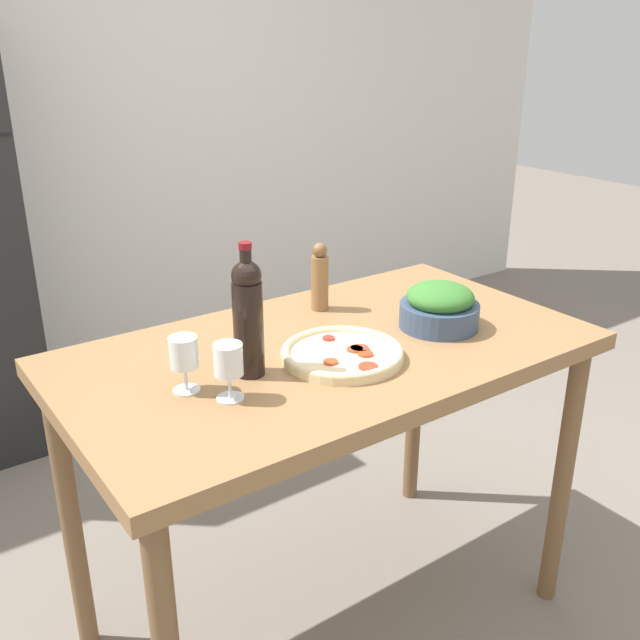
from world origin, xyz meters
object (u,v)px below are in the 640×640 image
at_px(pepper_mill, 320,278).
at_px(homemade_pizza, 342,354).
at_px(salad_bowl, 440,307).
at_px(wine_glass_far, 184,355).
at_px(wine_bottle, 248,315).
at_px(wine_glass_near, 228,363).

distance_m(pepper_mill, homemade_pizza, 0.37).
bearing_deg(pepper_mill, salad_bowl, -57.71).
bearing_deg(salad_bowl, wine_glass_far, 175.86).
xyz_separation_m(wine_bottle, wine_glass_near, (-0.10, -0.09, -0.06)).
relative_size(wine_glass_far, salad_bowl, 0.61).
height_order(wine_glass_near, homemade_pizza, wine_glass_near).
bearing_deg(wine_glass_far, wine_bottle, -2.62).
height_order(wine_glass_far, salad_bowl, wine_glass_far).
relative_size(wine_bottle, wine_glass_far, 2.45).
bearing_deg(wine_bottle, wine_glass_near, -139.88).
xyz_separation_m(wine_bottle, homemade_pizza, (0.23, -0.06, -0.14)).
height_order(wine_bottle, wine_glass_far, wine_bottle).
distance_m(pepper_mill, salad_bowl, 0.36).
distance_m(wine_bottle, wine_glass_far, 0.18).
distance_m(salad_bowl, homemade_pizza, 0.35).
distance_m(wine_glass_far, pepper_mill, 0.61).
relative_size(wine_bottle, salad_bowl, 1.49).
xyz_separation_m(wine_bottle, pepper_mill, (0.39, 0.26, -0.05)).
distance_m(wine_glass_far, homemade_pizza, 0.41).
relative_size(wine_glass_far, pepper_mill, 0.66).
height_order(wine_glass_far, homemade_pizza, wine_glass_far).
bearing_deg(wine_glass_near, homemade_pizza, 3.98).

